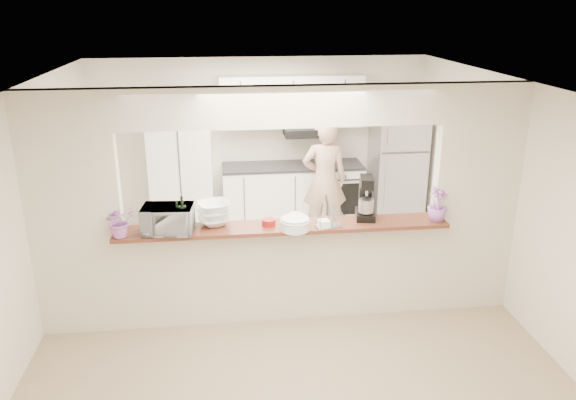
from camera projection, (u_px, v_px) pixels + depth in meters
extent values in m
plane|color=tan|center=(283.00, 316.00, 6.15)|extent=(6.00, 6.00, 0.00)
cube|color=beige|center=(270.00, 255.00, 7.60)|extent=(5.00, 2.90, 0.01)
cube|color=beige|center=(75.00, 218.00, 5.50)|extent=(0.90, 0.15, 2.50)
cube|color=beige|center=(474.00, 201.00, 5.96)|extent=(0.90, 0.15, 2.50)
cube|color=beige|center=(282.00, 106.00, 5.38)|extent=(3.20, 0.15, 0.40)
cube|color=beige|center=(283.00, 273.00, 5.97)|extent=(3.20, 0.15, 1.05)
cube|color=brown|center=(283.00, 227.00, 5.74)|extent=(3.40, 0.38, 0.04)
cube|color=white|center=(181.00, 161.00, 8.19)|extent=(0.90, 0.60, 2.10)
cube|color=white|center=(293.00, 196.00, 8.57)|extent=(2.10, 0.60, 0.90)
cube|color=#2C2B2E|center=(293.00, 166.00, 8.42)|extent=(2.10, 0.62, 0.04)
cube|color=white|center=(292.00, 101.00, 8.22)|extent=(2.10, 0.35, 0.75)
cube|color=black|center=(309.00, 131.00, 8.29)|extent=(0.75, 0.45, 0.12)
cube|color=black|center=(345.00, 197.00, 8.36)|extent=(0.55, 0.02, 0.55)
cube|color=silver|center=(397.00, 168.00, 8.58)|extent=(0.75, 0.70, 1.70)
imported|color=pink|center=(120.00, 221.00, 5.41)|extent=(0.36, 0.34, 0.32)
cylinder|color=black|center=(178.00, 222.00, 5.48)|extent=(0.07, 0.07, 0.25)
cylinder|color=black|center=(177.00, 206.00, 5.43)|extent=(0.02, 0.02, 0.09)
cylinder|color=black|center=(183.00, 220.00, 5.48)|extent=(0.08, 0.08, 0.29)
cylinder|color=black|center=(182.00, 201.00, 5.42)|extent=(0.03, 0.03, 0.10)
imported|color=#B2B2B7|center=(168.00, 219.00, 5.51)|extent=(0.52, 0.38, 0.27)
imported|color=white|center=(214.00, 214.00, 5.71)|extent=(0.41, 0.41, 0.24)
cylinder|color=white|center=(295.00, 224.00, 5.60)|extent=(0.27, 0.27, 0.12)
cylinder|color=white|center=(295.00, 218.00, 5.58)|extent=(0.28, 0.28, 0.01)
cylinder|color=white|center=(295.00, 225.00, 5.60)|extent=(0.29, 0.29, 0.10)
cylinder|color=white|center=(295.00, 221.00, 5.58)|extent=(0.30, 0.30, 0.01)
cylinder|color=maroon|center=(269.00, 222.00, 5.73)|extent=(0.14, 0.14, 0.06)
cylinder|color=beige|center=(296.00, 217.00, 5.86)|extent=(0.15, 0.15, 0.07)
cube|color=silver|center=(329.00, 226.00, 5.69)|extent=(0.28, 0.20, 0.02)
cube|color=white|center=(329.00, 222.00, 5.68)|extent=(0.13, 0.13, 0.06)
cube|color=black|center=(365.00, 215.00, 5.92)|extent=(0.25, 0.33, 0.08)
cube|color=black|center=(365.00, 193.00, 5.95)|extent=(0.15, 0.13, 0.33)
cube|color=black|center=(367.00, 182.00, 5.79)|extent=(0.17, 0.28, 0.11)
cylinder|color=#B7B7BC|center=(366.00, 206.00, 5.81)|extent=(0.15, 0.15, 0.14)
imported|color=#A766BE|center=(438.00, 204.00, 5.80)|extent=(0.27, 0.27, 0.36)
imported|color=tan|center=(325.00, 181.00, 7.91)|extent=(0.65, 0.45, 1.73)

